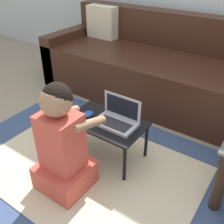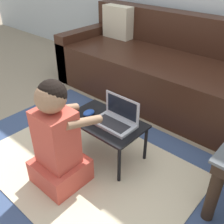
% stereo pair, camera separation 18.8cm
% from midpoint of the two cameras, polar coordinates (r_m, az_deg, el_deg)
% --- Properties ---
extents(ground_plane, '(16.00, 16.00, 0.00)m').
position_cam_midpoint_polar(ground_plane, '(2.10, 2.94, -8.99)').
color(ground_plane, gray).
extents(area_rug, '(2.13, 1.49, 0.01)m').
position_cam_midpoint_polar(area_rug, '(1.97, -2.62, -11.98)').
color(area_rug, '#3D517A').
rests_on(area_rug, ground_plane).
extents(couch, '(2.26, 0.93, 0.83)m').
position_cam_midpoint_polar(couch, '(2.83, 12.85, 8.82)').
color(couch, '#381E14').
rests_on(couch, ground_plane).
extents(laptop_desk, '(0.57, 0.35, 0.31)m').
position_cam_midpoint_polar(laptop_desk, '(1.92, 1.40, -2.92)').
color(laptop_desk, black).
rests_on(laptop_desk, ground_plane).
extents(laptop, '(0.30, 0.18, 0.19)m').
position_cam_midpoint_polar(laptop, '(1.85, 3.74, -1.78)').
color(laptop, '#B7BCC6').
rests_on(laptop, laptop_desk).
extents(computer_mouse, '(0.07, 0.10, 0.04)m').
position_cam_midpoint_polar(computer_mouse, '(1.95, -2.34, -0.26)').
color(computer_mouse, '#234CB2').
rests_on(computer_mouse, laptop_desk).
extents(person_seated, '(0.32, 0.44, 0.76)m').
position_cam_midpoint_polar(person_seated, '(1.68, -8.64, -6.36)').
color(person_seated, '#CC4C3D').
rests_on(person_seated, ground_plane).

